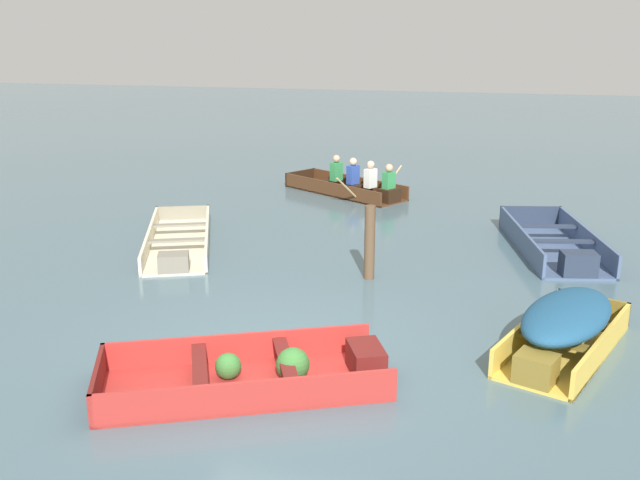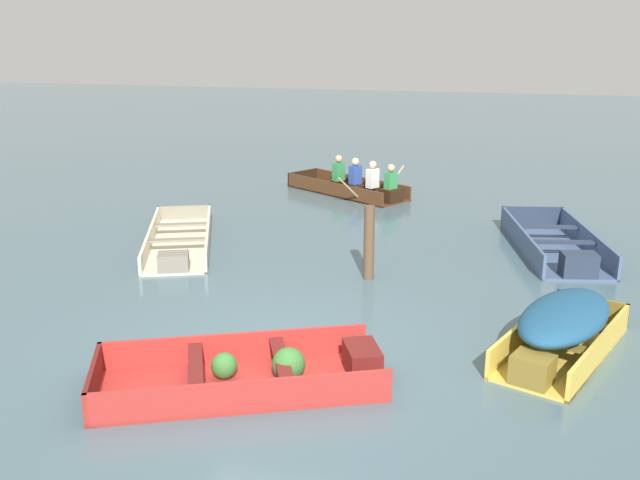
{
  "view_description": "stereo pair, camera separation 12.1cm",
  "coord_description": "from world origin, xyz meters",
  "px_view_note": "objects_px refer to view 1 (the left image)",
  "views": [
    {
      "loc": [
        2.51,
        -7.36,
        3.79
      ],
      "look_at": [
        -0.47,
        3.96,
        0.35
      ],
      "focal_mm": 40.0,
      "sensor_mm": 36.0,
      "label": 1
    },
    {
      "loc": [
        2.63,
        -7.33,
        3.79
      ],
      "look_at": [
        -0.47,
        3.96,
        0.35
      ],
      "focal_mm": 40.0,
      "sensor_mm": 36.0,
      "label": 2
    }
  ],
  "objects_px": {
    "skiff_yellow_near_moored": "(566,324)",
    "rowboat_dark_varnish_with_crew": "(352,186)",
    "skiff_slate_blue_far_moored": "(555,245)",
    "dinghy_red_foreground": "(260,373)",
    "mooring_post": "(370,243)",
    "skiff_cream_mid_moored": "(178,242)"
  },
  "relations": [
    {
      "from": "skiff_yellow_near_moored",
      "to": "rowboat_dark_varnish_with_crew",
      "type": "bearing_deg",
      "value": 118.98
    },
    {
      "from": "skiff_slate_blue_far_moored",
      "to": "mooring_post",
      "type": "xyz_separation_m",
      "value": [
        -2.93,
        -2.17,
        0.45
      ]
    },
    {
      "from": "skiff_cream_mid_moored",
      "to": "dinghy_red_foreground",
      "type": "bearing_deg",
      "value": -55.23
    },
    {
      "from": "skiff_yellow_near_moored",
      "to": "rowboat_dark_varnish_with_crew",
      "type": "xyz_separation_m",
      "value": [
        -4.37,
        7.88,
        -0.15
      ]
    },
    {
      "from": "dinghy_red_foreground",
      "to": "skiff_slate_blue_far_moored",
      "type": "xyz_separation_m",
      "value": [
        3.42,
        5.98,
        0.0
      ]
    },
    {
      "from": "dinghy_red_foreground",
      "to": "mooring_post",
      "type": "distance_m",
      "value": 3.87
    },
    {
      "from": "skiff_slate_blue_far_moored",
      "to": "rowboat_dark_varnish_with_crew",
      "type": "relative_size",
      "value": 1.07
    },
    {
      "from": "skiff_cream_mid_moored",
      "to": "skiff_slate_blue_far_moored",
      "type": "bearing_deg",
      "value": 11.89
    },
    {
      "from": "dinghy_red_foreground",
      "to": "skiff_yellow_near_moored",
      "type": "relative_size",
      "value": 1.3
    },
    {
      "from": "dinghy_red_foreground",
      "to": "rowboat_dark_varnish_with_crew",
      "type": "bearing_deg",
      "value": 96.23
    },
    {
      "from": "skiff_yellow_near_moored",
      "to": "rowboat_dark_varnish_with_crew",
      "type": "distance_m",
      "value": 9.01
    },
    {
      "from": "skiff_yellow_near_moored",
      "to": "rowboat_dark_varnish_with_crew",
      "type": "height_order",
      "value": "rowboat_dark_varnish_with_crew"
    },
    {
      "from": "dinghy_red_foreground",
      "to": "skiff_yellow_near_moored",
      "type": "distance_m",
      "value": 3.75
    },
    {
      "from": "skiff_cream_mid_moored",
      "to": "rowboat_dark_varnish_with_crew",
      "type": "bearing_deg",
      "value": 66.92
    },
    {
      "from": "skiff_yellow_near_moored",
      "to": "dinghy_red_foreground",
      "type": "bearing_deg",
      "value": -152.57
    },
    {
      "from": "dinghy_red_foreground",
      "to": "mooring_post",
      "type": "relative_size",
      "value": 2.84
    },
    {
      "from": "skiff_yellow_near_moored",
      "to": "mooring_post",
      "type": "xyz_separation_m",
      "value": [
        -2.82,
        2.09,
        0.21
      ]
    },
    {
      "from": "dinghy_red_foreground",
      "to": "skiff_cream_mid_moored",
      "type": "xyz_separation_m",
      "value": [
        -3.19,
        4.59,
        -0.03
      ]
    },
    {
      "from": "skiff_cream_mid_moored",
      "to": "mooring_post",
      "type": "bearing_deg",
      "value": -11.99
    },
    {
      "from": "skiff_slate_blue_far_moored",
      "to": "rowboat_dark_varnish_with_crew",
      "type": "xyz_separation_m",
      "value": [
        -4.47,
        3.62,
        0.09
      ]
    },
    {
      "from": "skiff_cream_mid_moored",
      "to": "mooring_post",
      "type": "distance_m",
      "value": 3.79
    },
    {
      "from": "skiff_yellow_near_moored",
      "to": "rowboat_dark_varnish_with_crew",
      "type": "relative_size",
      "value": 0.8
    }
  ]
}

